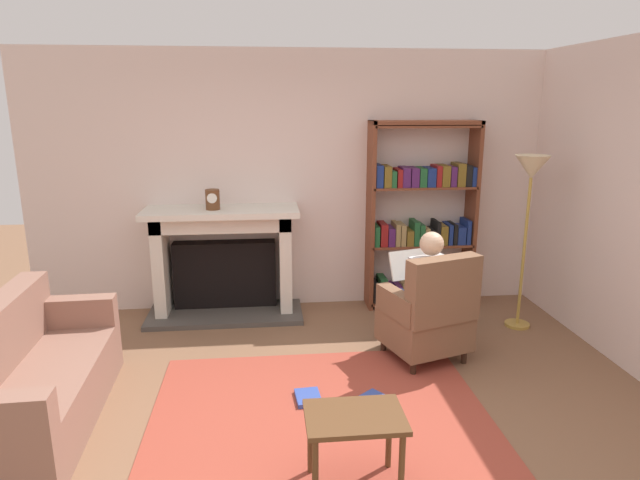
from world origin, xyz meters
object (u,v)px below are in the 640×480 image
at_px(armchair_reading, 429,314).
at_px(fireplace, 224,258).
at_px(seated_reader, 422,288).
at_px(side_table, 355,427).
at_px(floor_lamp, 531,183).
at_px(bookshelf, 421,221).
at_px(mantel_clock, 213,199).
at_px(sofa_floral, 31,381).

bearing_deg(armchair_reading, fireplace, -53.81).
bearing_deg(seated_reader, side_table, 44.30).
distance_m(armchair_reading, floor_lamp, 1.63).
bearing_deg(fireplace, bookshelf, 0.90).
height_order(fireplace, armchair_reading, fireplace).
height_order(mantel_clock, armchair_reading, mantel_clock).
bearing_deg(armchair_reading, mantel_clock, -50.50).
height_order(sofa_floral, side_table, sofa_floral).
relative_size(fireplace, mantel_clock, 7.94).
xyz_separation_m(armchair_reading, sofa_floral, (-2.99, -0.65, -0.10)).
bearing_deg(side_table, mantel_clock, 109.85).
xyz_separation_m(fireplace, sofa_floral, (-1.19, -1.95, -0.28)).
height_order(sofa_floral, floor_lamp, floor_lamp).
bearing_deg(mantel_clock, floor_lamp, -10.58).
xyz_separation_m(mantel_clock, armchair_reading, (1.88, -1.19, -0.81)).
xyz_separation_m(side_table, floor_lamp, (2.01, 2.16, 1.04)).
bearing_deg(fireplace, sofa_floral, -121.39).
relative_size(bookshelf, armchair_reading, 2.05).
distance_m(bookshelf, side_table, 3.14).
distance_m(seated_reader, side_table, 1.86).
bearing_deg(sofa_floral, floor_lamp, -74.62).
xyz_separation_m(seated_reader, sofa_floral, (-2.95, -0.76, -0.30)).
bearing_deg(fireplace, side_table, -72.22).
height_order(fireplace, bookshelf, bookshelf).
height_order(armchair_reading, sofa_floral, armchair_reading).
bearing_deg(mantel_clock, side_table, -70.15).
relative_size(seated_reader, floor_lamp, 0.67).
distance_m(fireplace, bookshelf, 2.12).
height_order(bookshelf, sofa_floral, bookshelf).
bearing_deg(floor_lamp, side_table, -132.90).
bearing_deg(seated_reader, armchair_reading, 90.00).
bearing_deg(side_table, floor_lamp, 47.10).
height_order(bookshelf, side_table, bookshelf).
bearing_deg(bookshelf, mantel_clock, -176.43).
relative_size(bookshelf, floor_lamp, 1.17).
bearing_deg(fireplace, floor_lamp, -12.79).
xyz_separation_m(fireplace, floor_lamp, (2.92, -0.66, 0.84)).
relative_size(mantel_clock, bookshelf, 0.10).
xyz_separation_m(mantel_clock, seated_reader, (1.84, -1.08, -0.61)).
relative_size(armchair_reading, seated_reader, 0.85).
xyz_separation_m(mantel_clock, sofa_floral, (-1.11, -1.84, -0.92)).
xyz_separation_m(fireplace, bookshelf, (2.09, 0.03, 0.34)).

